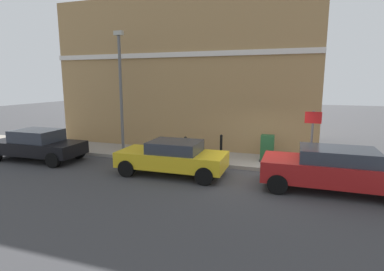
{
  "coord_description": "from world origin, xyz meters",
  "views": [
    {
      "loc": [
        -10.99,
        -0.89,
        3.53
      ],
      "look_at": [
        1.39,
        3.31,
        1.2
      ],
      "focal_mm": 28.31,
      "sensor_mm": 36.0,
      "label": 1
    }
  ],
  "objects_px": {
    "car_yellow": "(173,157)",
    "bollard_near_cabinet": "(221,145)",
    "car_red": "(334,169)",
    "street_sign": "(312,132)",
    "utility_cabinet": "(267,149)",
    "bollard_far_kerb": "(185,147)",
    "car_black": "(37,145)",
    "lamppost": "(121,86)"
  },
  "relations": [
    {
      "from": "car_yellow",
      "to": "lamppost",
      "type": "xyz_separation_m",
      "value": [
        2.46,
        3.68,
        2.61
      ]
    },
    {
      "from": "car_red",
      "to": "lamppost",
      "type": "distance_m",
      "value": 9.96
    },
    {
      "from": "car_yellow",
      "to": "bollard_near_cabinet",
      "type": "bearing_deg",
      "value": -115.82
    },
    {
      "from": "car_yellow",
      "to": "street_sign",
      "type": "relative_size",
      "value": 1.81
    },
    {
      "from": "car_black",
      "to": "lamppost",
      "type": "distance_m",
      "value": 4.62
    },
    {
      "from": "bollard_far_kerb",
      "to": "lamppost",
      "type": "distance_m",
      "value": 4.48
    },
    {
      "from": "car_black",
      "to": "street_sign",
      "type": "distance_m",
      "value": 11.82
    },
    {
      "from": "street_sign",
      "to": "lamppost",
      "type": "height_order",
      "value": "lamppost"
    },
    {
      "from": "utility_cabinet",
      "to": "car_yellow",
      "type": "bearing_deg",
      "value": 128.25
    },
    {
      "from": "street_sign",
      "to": "lamppost",
      "type": "bearing_deg",
      "value": 85.62
    },
    {
      "from": "car_yellow",
      "to": "bollard_near_cabinet",
      "type": "xyz_separation_m",
      "value": [
        2.7,
        -1.26,
        0.01
      ]
    },
    {
      "from": "car_black",
      "to": "street_sign",
      "type": "xyz_separation_m",
      "value": [
        1.74,
        -11.65,
        0.94
      ]
    },
    {
      "from": "car_yellow",
      "to": "bollard_near_cabinet",
      "type": "height_order",
      "value": "car_yellow"
    },
    {
      "from": "car_red",
      "to": "car_black",
      "type": "xyz_separation_m",
      "value": [
        0.05,
        12.29,
        -0.04
      ]
    },
    {
      "from": "bollard_near_cabinet",
      "to": "street_sign",
      "type": "xyz_separation_m",
      "value": [
        -0.9,
        -3.74,
        0.96
      ]
    },
    {
      "from": "bollard_near_cabinet",
      "to": "bollard_far_kerb",
      "type": "distance_m",
      "value": 1.67
    },
    {
      "from": "utility_cabinet",
      "to": "street_sign",
      "type": "height_order",
      "value": "street_sign"
    },
    {
      "from": "bollard_near_cabinet",
      "to": "bollard_far_kerb",
      "type": "bearing_deg",
      "value": 125.27
    },
    {
      "from": "utility_cabinet",
      "to": "lamppost",
      "type": "height_order",
      "value": "lamppost"
    },
    {
      "from": "bollard_near_cabinet",
      "to": "bollard_far_kerb",
      "type": "height_order",
      "value": "same"
    },
    {
      "from": "car_red",
      "to": "bollard_near_cabinet",
      "type": "relative_size",
      "value": 4.3
    },
    {
      "from": "car_black",
      "to": "utility_cabinet",
      "type": "height_order",
      "value": "car_black"
    },
    {
      "from": "utility_cabinet",
      "to": "lamppost",
      "type": "bearing_deg",
      "value": 91.15
    },
    {
      "from": "bollard_near_cabinet",
      "to": "lamppost",
      "type": "height_order",
      "value": "lamppost"
    },
    {
      "from": "car_red",
      "to": "street_sign",
      "type": "bearing_deg",
      "value": -70.2
    },
    {
      "from": "lamppost",
      "to": "street_sign",
      "type": "bearing_deg",
      "value": -94.38
    },
    {
      "from": "car_red",
      "to": "bollard_far_kerb",
      "type": "xyz_separation_m",
      "value": [
        1.73,
        5.74,
        -0.06
      ]
    },
    {
      "from": "bollard_far_kerb",
      "to": "street_sign",
      "type": "height_order",
      "value": "street_sign"
    },
    {
      "from": "car_red",
      "to": "bollard_near_cabinet",
      "type": "xyz_separation_m",
      "value": [
        2.7,
        4.38,
        -0.06
      ]
    },
    {
      "from": "utility_cabinet",
      "to": "street_sign",
      "type": "xyz_separation_m",
      "value": [
        -0.8,
        -1.7,
        0.98
      ]
    },
    {
      "from": "bollard_far_kerb",
      "to": "lamppost",
      "type": "relative_size",
      "value": 0.18
    },
    {
      "from": "car_red",
      "to": "car_yellow",
      "type": "distance_m",
      "value": 5.63
    },
    {
      "from": "street_sign",
      "to": "bollard_far_kerb",
      "type": "bearing_deg",
      "value": 90.69
    },
    {
      "from": "bollard_near_cabinet",
      "to": "bollard_far_kerb",
      "type": "xyz_separation_m",
      "value": [
        -0.97,
        1.37,
        0.0
      ]
    },
    {
      "from": "utility_cabinet",
      "to": "lamppost",
      "type": "distance_m",
      "value": 7.46
    },
    {
      "from": "street_sign",
      "to": "bollard_near_cabinet",
      "type": "bearing_deg",
      "value": 76.41
    },
    {
      "from": "bollard_far_kerb",
      "to": "car_black",
      "type": "bearing_deg",
      "value": 104.38
    },
    {
      "from": "bollard_far_kerb",
      "to": "utility_cabinet",
      "type": "bearing_deg",
      "value": -75.75
    },
    {
      "from": "car_red",
      "to": "bollard_near_cabinet",
      "type": "bearing_deg",
      "value": -31.4
    },
    {
      "from": "utility_cabinet",
      "to": "bollard_far_kerb",
      "type": "xyz_separation_m",
      "value": [
        -0.87,
        3.41,
        0.02
      ]
    },
    {
      "from": "street_sign",
      "to": "lamppost",
      "type": "distance_m",
      "value": 8.85
    },
    {
      "from": "car_black",
      "to": "bollard_far_kerb",
      "type": "distance_m",
      "value": 6.76
    }
  ]
}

